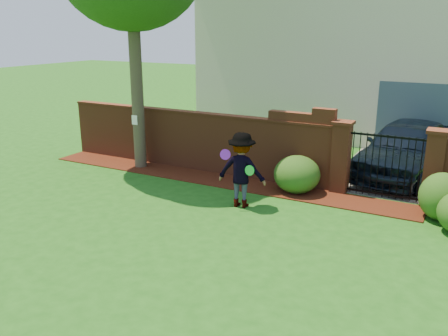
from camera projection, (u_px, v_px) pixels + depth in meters
The scene contains 15 objects.
ground at pixel (178, 229), 10.10m from camera, with size 80.00×80.00×0.01m, color #1C5515.
mulch_bed at pixel (215, 179), 13.35m from camera, with size 11.10×1.08×0.03m, color #37140A.
brick_wall at pixel (195, 139), 14.13m from camera, with size 8.70×0.31×2.16m.
pillar_left at pixel (341, 157), 12.12m from camera, with size 0.50×0.50×1.88m.
pillar_right at pixel (434, 168), 11.13m from camera, with size 0.50×0.50×1.88m.
iron_gate at pixel (385, 166), 11.66m from camera, with size 1.78×0.03×1.60m.
driveway at pixel (405, 160), 15.28m from camera, with size 3.20×8.00×0.01m, color slate.
house at pixel (363, 53), 18.88m from camera, with size 12.40×6.40×6.30m.
car at pixel (403, 150), 13.33m from camera, with size 1.92×4.78×1.63m, color black.
paper_notice at pixel (135, 120), 14.01m from camera, with size 0.20×0.01×0.28m, color white.
shrub_left at pixel (297, 174), 12.22m from camera, with size 1.20×1.20×0.98m, color #1A4A16.
shrub_middle at pixel (442, 197), 10.47m from camera, with size 0.98×0.98×1.08m, color #1A4A16.
man at pixel (241, 170), 11.13m from camera, with size 1.17×0.67×1.81m, color gray.
frisbee_purple at pixel (225, 155), 10.91m from camera, with size 0.25×0.25×0.02m, color purple.
frisbee_green at pixel (250, 170), 10.87m from camera, with size 0.24×0.24×0.02m, color green.
Camera 1 is at (5.26, -7.74, 4.14)m, focal length 37.92 mm.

